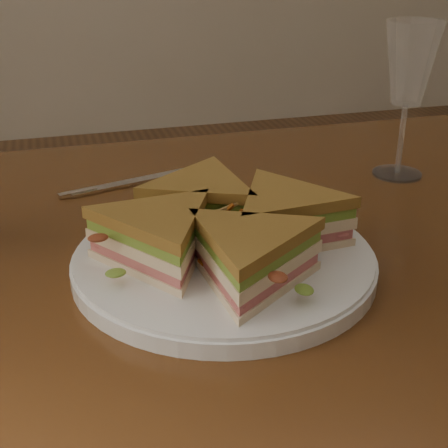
{
  "coord_description": "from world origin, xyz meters",
  "views": [
    {
      "loc": [
        -0.14,
        -0.59,
        1.06
      ],
      "look_at": [
        0.01,
        -0.05,
        0.8
      ],
      "focal_mm": 50.0,
      "sensor_mm": 36.0,
      "label": 1
    }
  ],
  "objects_px": {
    "plate": "(224,261)",
    "spoon": "(198,214)",
    "wine_glass": "(410,67)",
    "sandwich_wedges": "(224,229)",
    "knife": "(131,183)",
    "table": "(200,322)"
  },
  "relations": [
    {
      "from": "plate",
      "to": "spoon",
      "type": "height_order",
      "value": "plate"
    },
    {
      "from": "spoon",
      "to": "wine_glass",
      "type": "bearing_deg",
      "value": -13.22
    },
    {
      "from": "sandwich_wedges",
      "to": "knife",
      "type": "xyz_separation_m",
      "value": [
        -0.06,
        0.26,
        -0.04
      ]
    },
    {
      "from": "table",
      "to": "sandwich_wedges",
      "type": "relative_size",
      "value": 4.12
    },
    {
      "from": "spoon",
      "to": "sandwich_wedges",
      "type": "bearing_deg",
      "value": -116.83
    },
    {
      "from": "sandwich_wedges",
      "to": "wine_glass",
      "type": "bearing_deg",
      "value": 31.94
    },
    {
      "from": "plate",
      "to": "knife",
      "type": "xyz_separation_m",
      "value": [
        -0.06,
        0.26,
        -0.01
      ]
    },
    {
      "from": "spoon",
      "to": "table",
      "type": "bearing_deg",
      "value": -128.16
    },
    {
      "from": "sandwich_wedges",
      "to": "knife",
      "type": "relative_size",
      "value": 1.38
    },
    {
      "from": "spoon",
      "to": "wine_glass",
      "type": "xyz_separation_m",
      "value": [
        0.31,
        0.06,
        0.15
      ]
    },
    {
      "from": "table",
      "to": "knife",
      "type": "distance_m",
      "value": 0.23
    },
    {
      "from": "plate",
      "to": "table",
      "type": "bearing_deg",
      "value": 103.68
    },
    {
      "from": "plate",
      "to": "knife",
      "type": "relative_size",
      "value": 1.45
    },
    {
      "from": "plate",
      "to": "wine_glass",
      "type": "height_order",
      "value": "wine_glass"
    },
    {
      "from": "table",
      "to": "wine_glass",
      "type": "xyz_separation_m",
      "value": [
        0.32,
        0.14,
        0.25
      ]
    },
    {
      "from": "wine_glass",
      "to": "sandwich_wedges",
      "type": "bearing_deg",
      "value": -148.06
    },
    {
      "from": "plate",
      "to": "knife",
      "type": "height_order",
      "value": "plate"
    },
    {
      "from": "table",
      "to": "wine_glass",
      "type": "distance_m",
      "value": 0.43
    },
    {
      "from": "plate",
      "to": "knife",
      "type": "bearing_deg",
      "value": 102.35
    },
    {
      "from": "table",
      "to": "sandwich_wedges",
      "type": "distance_m",
      "value": 0.15
    },
    {
      "from": "plate",
      "to": "wine_glass",
      "type": "xyz_separation_m",
      "value": [
        0.31,
        0.19,
        0.14
      ]
    },
    {
      "from": "sandwich_wedges",
      "to": "wine_glass",
      "type": "xyz_separation_m",
      "value": [
        0.31,
        0.19,
        0.11
      ]
    }
  ]
}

